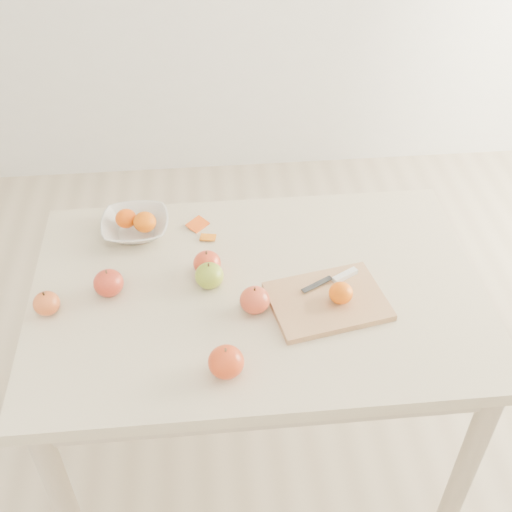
{
  "coord_description": "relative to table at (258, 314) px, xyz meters",
  "views": [
    {
      "loc": [
        -0.12,
        -1.22,
        1.93
      ],
      "look_at": [
        0.0,
        0.05,
        0.82
      ],
      "focal_mm": 45.0,
      "sensor_mm": 36.0,
      "label": 1
    }
  ],
  "objects": [
    {
      "name": "orange_peel_b",
      "position": [
        -0.12,
        0.22,
        0.1
      ],
      "size": [
        0.05,
        0.04,
        0.01
      ],
      "primitive_type": "cube",
      "rotation": [
        -0.14,
        0.0,
        -0.18
      ],
      "color": "orange",
      "rests_on": "table"
    },
    {
      "name": "apple_green",
      "position": [
        -0.13,
        0.02,
        0.13
      ],
      "size": [
        0.08,
        0.08,
        0.07
      ],
      "primitive_type": "ellipsoid",
      "color": "#5E8A1A",
      "rests_on": "table"
    },
    {
      "name": "table",
      "position": [
        0.0,
        0.0,
        0.0
      ],
      "size": [
        1.2,
        0.8,
        0.75
      ],
      "color": "beige",
      "rests_on": "ground"
    },
    {
      "name": "board_tangerine",
      "position": [
        0.2,
        -0.08,
        0.14
      ],
      "size": [
        0.06,
        0.06,
        0.05
      ],
      "primitive_type": "ellipsoid",
      "color": "#DC4C07",
      "rests_on": "cutting_board"
    },
    {
      "name": "cutting_board",
      "position": [
        0.17,
        -0.07,
        0.11
      ],
      "size": [
        0.33,
        0.27,
        0.02
      ],
      "primitive_type": "cube",
      "rotation": [
        0.0,
        0.0,
        0.19
      ],
      "color": "tan",
      "rests_on": "table"
    },
    {
      "name": "apple_red_b",
      "position": [
        -0.39,
        0.02,
        0.13
      ],
      "size": [
        0.08,
        0.08,
        0.07
      ],
      "primitive_type": "ellipsoid",
      "color": "#8E060B",
      "rests_on": "table"
    },
    {
      "name": "apple_red_c",
      "position": [
        -0.1,
        -0.27,
        0.14
      ],
      "size": [
        0.08,
        0.08,
        0.08
      ],
      "primitive_type": "ellipsoid",
      "color": "maroon",
      "rests_on": "table"
    },
    {
      "name": "apple_red_d",
      "position": [
        -0.54,
        -0.04,
        0.13
      ],
      "size": [
        0.07,
        0.07,
        0.06
      ],
      "primitive_type": "ellipsoid",
      "color": "maroon",
      "rests_on": "table"
    },
    {
      "name": "bowl_tangerine_near",
      "position": [
        -0.36,
        0.28,
        0.15
      ],
      "size": [
        0.06,
        0.06,
        0.05
      ],
      "primitive_type": "ellipsoid",
      "color": "#D94707",
      "rests_on": "fruit_bowl"
    },
    {
      "name": "fruit_bowl",
      "position": [
        -0.33,
        0.27,
        0.12
      ],
      "size": [
        0.19,
        0.19,
        0.05
      ],
      "primitive_type": "imported",
      "color": "silver",
      "rests_on": "table"
    },
    {
      "name": "apple_red_e",
      "position": [
        -0.02,
        -0.08,
        0.13
      ],
      "size": [
        0.08,
        0.08,
        0.07
      ],
      "primitive_type": "ellipsoid",
      "color": "maroon",
      "rests_on": "table"
    },
    {
      "name": "bowl_tangerine_far",
      "position": [
        -0.3,
        0.25,
        0.15
      ],
      "size": [
        0.07,
        0.07,
        0.06
      ],
      "primitive_type": "ellipsoid",
      "color": "#DC5E07",
      "rests_on": "fruit_bowl"
    },
    {
      "name": "apple_red_a",
      "position": [
        -0.13,
        0.07,
        0.13
      ],
      "size": [
        0.08,
        0.08,
        0.07
      ],
      "primitive_type": "ellipsoid",
      "color": "#970F0B",
      "rests_on": "table"
    },
    {
      "name": "orange_peel_a",
      "position": [
        -0.15,
        0.28,
        0.1
      ],
      "size": [
        0.07,
        0.07,
        0.01
      ],
      "primitive_type": "cube",
      "rotation": [
        0.21,
        0.0,
        0.81
      ],
      "color": "#CB470E",
      "rests_on": "table"
    },
    {
      "name": "paring_knife",
      "position": [
        0.22,
        -0.0,
        0.12
      ],
      "size": [
        0.16,
        0.08,
        0.01
      ],
      "color": "white",
      "rests_on": "cutting_board"
    },
    {
      "name": "ground",
      "position": [
        0.0,
        0.0,
        -0.65
      ],
      "size": [
        3.5,
        3.5,
        0.0
      ],
      "primitive_type": "plane",
      "color": "#C6B293",
      "rests_on": "ground"
    }
  ]
}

